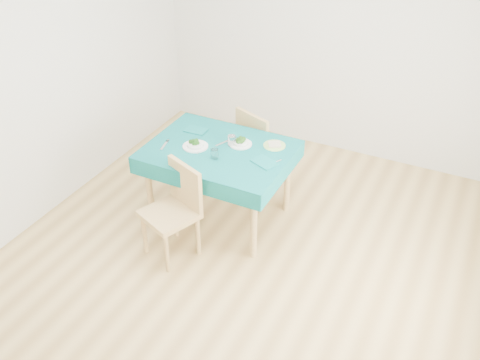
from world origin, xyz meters
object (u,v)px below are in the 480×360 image
at_px(chair_near, 169,206).
at_px(bowl_far, 240,142).
at_px(table, 220,184).
at_px(chair_far, 266,135).
at_px(bowl_near, 195,144).
at_px(side_plate, 274,145).

bearing_deg(chair_near, bowl_far, 93.19).
height_order(table, chair_far, chair_far).
bearing_deg(bowl_near, chair_far, 68.09).
bearing_deg(table, side_plate, 32.40).
xyz_separation_m(table, bowl_far, (0.14, 0.15, 0.41)).
distance_m(table, chair_far, 0.79).
bearing_deg(bowl_far, side_plate, 21.95).
height_order(bowl_far, side_plate, bowl_far).
bearing_deg(chair_far, bowl_near, 89.92).
bearing_deg(chair_far, side_plate, 142.99).
distance_m(bowl_near, side_plate, 0.71).
distance_m(chair_far, side_plate, 0.62).
distance_m(bowl_far, side_plate, 0.31).
relative_size(chair_near, chair_far, 0.94).
distance_m(chair_near, side_plate, 1.11).
height_order(chair_far, bowl_near, chair_far).
bearing_deg(bowl_far, table, -132.07).
relative_size(chair_near, bowl_far, 4.91).
relative_size(chair_far, bowl_far, 5.20).
height_order(table, bowl_far, bowl_far).
bearing_deg(table, chair_near, -101.32).
distance_m(table, side_plate, 0.63).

